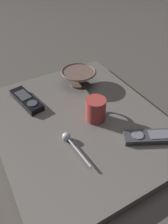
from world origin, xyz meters
name	(u,v)px	position (x,y,z in m)	size (l,w,h in m)	color
ground_plane	(79,126)	(0.00, 0.00, 0.00)	(6.00, 6.00, 0.00)	#47423D
table	(79,123)	(0.00, 0.00, 0.02)	(0.57, 0.67, 0.04)	#5B5651
cereal_bowl	(79,77)	(-0.11, -0.19, 0.07)	(0.15, 0.15, 0.07)	brown
coffee_mug	(96,109)	(-0.05, 0.03, 0.08)	(0.07, 0.09, 0.08)	#A53833
teaspoon	(68,139)	(0.08, 0.08, 0.05)	(0.03, 0.15, 0.03)	#A3A5B2
tv_remote_near	(26,100)	(0.13, -0.18, 0.05)	(0.09, 0.18, 0.03)	black
tv_remote_far	(153,137)	(-0.16, 0.20, 0.05)	(0.19, 0.13, 0.02)	#38383D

